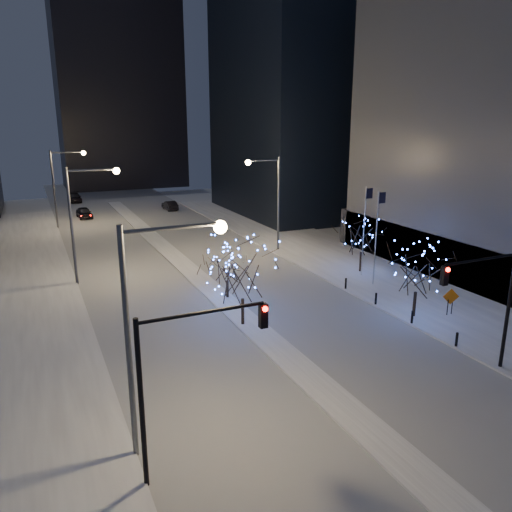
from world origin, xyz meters
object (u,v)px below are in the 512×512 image
holiday_tree_plaza_far (362,236)px  car_mid (170,205)px  street_lamp_w_mid (83,209)px  holiday_tree_median_near (242,272)px  traffic_signal_west (181,367)px  street_lamp_w_near (153,308)px  holiday_tree_median_far (227,267)px  holiday_tree_plaza_near (418,270)px  traffic_signal_east (491,294)px  construction_sign (451,299)px  car_near (84,213)px  street_lamp_w_far (62,178)px  street_lamp_east (271,192)px  car_far (75,198)px

holiday_tree_plaza_far → car_mid: bearing=100.5°
street_lamp_w_mid → holiday_tree_median_near: bearing=-59.4°
car_mid → holiday_tree_median_near: (-7.42, -46.59, 3.21)m
traffic_signal_west → holiday_tree_plaza_far: bearing=40.8°
street_lamp_w_mid → car_mid: bearing=63.9°
street_lamp_w_near → holiday_tree_median_far: street_lamp_w_near is taller
street_lamp_w_mid → holiday_tree_plaza_near: street_lamp_w_mid is taller
holiday_tree_median_far → street_lamp_w_mid: bearing=137.0°
traffic_signal_west → traffic_signal_east: bearing=3.3°
street_lamp_w_mid → traffic_signal_east: 31.60m
construction_sign → street_lamp_w_near: bearing=-143.4°
traffic_signal_west → holiday_tree_median_far: (8.94, 18.21, -2.13)m
car_near → holiday_tree_plaza_far: holiday_tree_plaza_far is taller
car_mid → holiday_tree_median_far: bearing=78.6°
street_lamp_w_mid → car_near: (2.89, 30.84, -5.73)m
street_lamp_w_mid → street_lamp_w_far: same height
street_lamp_w_mid → holiday_tree_median_far: 13.47m
street_lamp_w_near → street_lamp_w_mid: size_ratio=1.00×
street_lamp_east → construction_sign: bearing=-80.5°
street_lamp_w_mid → street_lamp_east: (19.02, 3.00, -0.05)m
car_mid → holiday_tree_plaza_far: (7.35, -39.75, 2.75)m
construction_sign → street_lamp_w_mid: bearing=161.7°
car_far → street_lamp_w_far: bearing=-96.4°
traffic_signal_east → holiday_tree_plaza_near: size_ratio=1.28×
traffic_signal_west → holiday_tree_median_near: 15.04m
street_lamp_w_far → holiday_tree_median_far: (9.44, -33.79, -3.86)m
car_far → construction_sign: bearing=-71.7°
traffic_signal_west → car_near: 58.03m
traffic_signal_east → holiday_tree_median_far: 19.29m
traffic_signal_east → street_lamp_w_mid: bearing=124.5°
street_lamp_east → holiday_tree_median_far: bearing=-129.1°
construction_sign → holiday_tree_plaza_near: bearing=-177.4°
street_lamp_w_far → traffic_signal_east: size_ratio=1.43×
traffic_signal_east → street_lamp_w_near: bearing=176.8°
street_lamp_east → street_lamp_w_far: bearing=130.8°
street_lamp_w_near → holiday_tree_plaza_near: 21.53m
holiday_tree_plaza_far → car_far: bearing=110.6°
traffic_signal_west → construction_sign: traffic_signal_west is taller
car_mid → street_lamp_w_mid: bearing=61.4°
street_lamp_w_mid → car_far: bearing=86.3°
traffic_signal_west → holiday_tree_plaza_near: size_ratio=1.28×
car_near → holiday_tree_plaza_near: 51.90m
holiday_tree_median_near → holiday_tree_plaza_near: (11.72, -3.76, -0.30)m
street_lamp_east → traffic_signal_west: 35.30m
holiday_tree_plaza_near → holiday_tree_median_near: bearing=162.2°
holiday_tree_median_far → holiday_tree_plaza_far: 13.86m
street_lamp_w_mid → holiday_tree_plaza_far: 24.55m
street_lamp_w_near → holiday_tree_plaza_near: size_ratio=1.83×
holiday_tree_plaza_near → holiday_tree_plaza_far: bearing=74.0°
car_mid → holiday_tree_median_near: holiday_tree_median_near is taller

